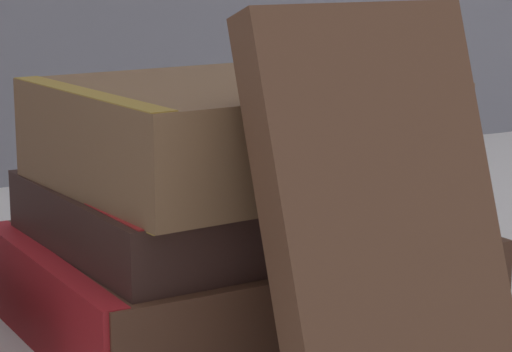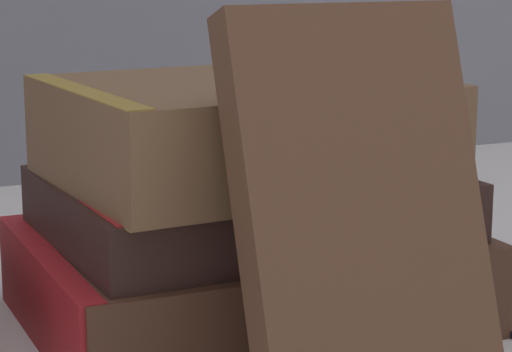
{
  "view_description": "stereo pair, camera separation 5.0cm",
  "coord_description": "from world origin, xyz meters",
  "px_view_note": "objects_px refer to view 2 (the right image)",
  "views": [
    {
      "loc": [
        -0.25,
        -0.44,
        0.18
      ],
      "look_at": [
        -0.0,
        -0.0,
        0.08
      ],
      "focal_mm": 75.0,
      "sensor_mm": 36.0,
      "label": 1
    },
    {
      "loc": [
        -0.2,
        -0.46,
        0.18
      ],
      "look_at": [
        -0.0,
        -0.0,
        0.08
      ],
      "focal_mm": 75.0,
      "sensor_mm": 36.0,
      "label": 2
    }
  ],
  "objects_px": {
    "book_flat_middle": "(245,204)",
    "pocket_watch": "(315,79)",
    "book_flat_bottom": "(232,276)",
    "book_leaning_front": "(362,225)",
    "book_flat_top": "(232,131)"
  },
  "relations": [
    {
      "from": "book_flat_bottom",
      "to": "book_flat_middle",
      "type": "distance_m",
      "value": 0.04
    },
    {
      "from": "book_flat_top",
      "to": "book_leaning_front",
      "type": "height_order",
      "value": "book_leaning_front"
    },
    {
      "from": "book_flat_bottom",
      "to": "book_leaning_front",
      "type": "distance_m",
      "value": 0.13
    },
    {
      "from": "book_flat_bottom",
      "to": "book_flat_top",
      "type": "relative_size",
      "value": 1.16
    },
    {
      "from": "book_flat_middle",
      "to": "pocket_watch",
      "type": "height_order",
      "value": "pocket_watch"
    },
    {
      "from": "book_flat_top",
      "to": "book_leaning_front",
      "type": "relative_size",
      "value": 1.12
    },
    {
      "from": "book_flat_top",
      "to": "pocket_watch",
      "type": "bearing_deg",
      "value": -51.36
    },
    {
      "from": "book_flat_middle",
      "to": "book_leaning_front",
      "type": "distance_m",
      "value": 0.12
    },
    {
      "from": "book_flat_top",
      "to": "pocket_watch",
      "type": "xyz_separation_m",
      "value": [
        0.03,
        -0.03,
        0.03
      ]
    },
    {
      "from": "book_flat_top",
      "to": "book_leaning_front",
      "type": "xyz_separation_m",
      "value": [
        0.01,
        -0.11,
        -0.02
      ]
    },
    {
      "from": "book_flat_middle",
      "to": "book_flat_top",
      "type": "bearing_deg",
      "value": -148.18
    },
    {
      "from": "book_flat_bottom",
      "to": "pocket_watch",
      "type": "xyz_separation_m",
      "value": [
        0.03,
        -0.04,
        0.1
      ]
    },
    {
      "from": "book_flat_bottom",
      "to": "book_leaning_front",
      "type": "bearing_deg",
      "value": -86.75
    },
    {
      "from": "book_flat_bottom",
      "to": "book_leaning_front",
      "type": "xyz_separation_m",
      "value": [
        0.01,
        -0.12,
        0.05
      ]
    },
    {
      "from": "book_flat_bottom",
      "to": "pocket_watch",
      "type": "distance_m",
      "value": 0.11
    }
  ]
}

